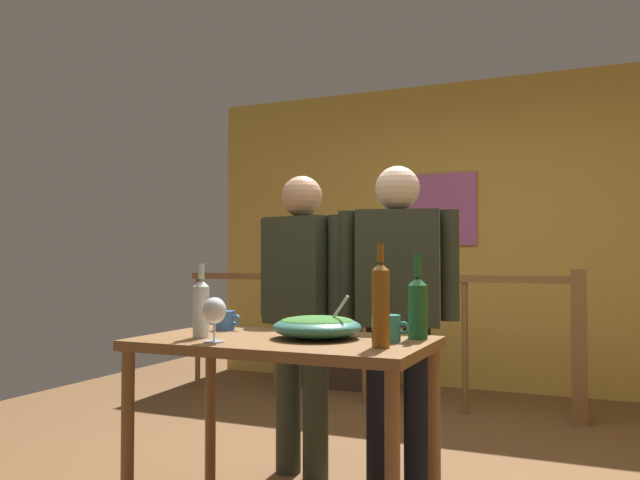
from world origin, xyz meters
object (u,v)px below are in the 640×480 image
(tv_console, at_px, (344,362))
(person_standing_right, at_px, (398,298))
(wine_bottle_clear, at_px, (201,307))
(wine_bottle_amber, at_px, (381,303))
(wine_bottle_green, at_px, (418,306))
(wine_glass, at_px, (214,312))
(mug_blue, at_px, (226,320))
(framed_picture, at_px, (437,210))
(mug_teal, at_px, (390,328))
(flat_screen_tv, at_px, (342,315))
(person_standing_left, at_px, (302,300))
(serving_table, at_px, (284,364))
(stair_railing, at_px, (432,319))
(salad_bowl, at_px, (317,326))

(tv_console, relative_size, person_standing_right, 0.58)
(wine_bottle_clear, relative_size, wine_bottle_amber, 0.80)
(tv_console, xyz_separation_m, wine_bottle_green, (1.39, -2.76, 0.72))
(wine_glass, relative_size, mug_blue, 1.40)
(tv_console, bearing_deg, framed_picture, 20.64)
(mug_teal, bearing_deg, wine_bottle_green, 60.59)
(framed_picture, xyz_separation_m, mug_teal, (0.55, -3.18, -0.70))
(tv_console, relative_size, flat_screen_tv, 2.00)
(wine_bottle_clear, xyz_separation_m, person_standing_left, (0.06, 0.82, -0.02))
(tv_console, bearing_deg, wine_glass, -77.29)
(mug_teal, bearing_deg, person_standing_right, 103.88)
(serving_table, height_order, person_standing_left, person_standing_left)
(flat_screen_tv, distance_m, mug_teal, 3.16)
(stair_railing, xyz_separation_m, person_standing_left, (-0.28, -1.66, 0.23))
(mug_teal, bearing_deg, mug_blue, 172.46)
(wine_bottle_clear, distance_m, mug_teal, 0.76)
(framed_picture, height_order, person_standing_left, framed_picture)
(wine_bottle_green, xyz_separation_m, person_standing_left, (-0.75, 0.52, -0.03))
(person_standing_left, bearing_deg, flat_screen_tv, -59.72)
(wine_bottle_green, relative_size, person_standing_right, 0.21)
(framed_picture, height_order, mug_teal, framed_picture)
(wine_bottle_green, relative_size, mug_blue, 2.74)
(salad_bowl, bearing_deg, mug_teal, 1.19)
(salad_bowl, bearing_deg, wine_bottle_clear, -159.73)
(person_standing_left, bearing_deg, person_standing_right, -165.97)
(wine_bottle_amber, height_order, mug_teal, wine_bottle_amber)
(mug_blue, bearing_deg, wine_glass, -63.75)
(flat_screen_tv, bearing_deg, person_standing_left, -73.76)
(framed_picture, bearing_deg, salad_bowl, -85.52)
(person_standing_left, bearing_deg, stair_railing, -85.54)
(flat_screen_tv, bearing_deg, wine_bottle_green, -63.00)
(wine_glass, relative_size, wine_bottle_amber, 0.46)
(tv_console, distance_m, wine_bottle_amber, 3.41)
(mug_teal, distance_m, person_standing_left, 0.94)
(person_standing_right, bearing_deg, wine_bottle_clear, 41.04)
(salad_bowl, xyz_separation_m, mug_blue, (-0.49, 0.11, -0.01))
(framed_picture, distance_m, person_standing_right, 2.63)
(serving_table, relative_size, wine_bottle_green, 3.43)
(framed_picture, distance_m, person_standing_left, 2.61)
(wine_glass, relative_size, wine_bottle_green, 0.51)
(salad_bowl, bearing_deg, person_standing_left, 119.69)
(stair_railing, relative_size, mug_blue, 25.91)
(mug_blue, xyz_separation_m, person_standing_left, (0.12, 0.55, 0.06))
(serving_table, bearing_deg, wine_bottle_clear, -160.52)
(serving_table, distance_m, wine_bottle_clear, 0.40)
(wine_bottle_clear, xyz_separation_m, person_standing_right, (0.57, 0.82, 0.00))
(framed_picture, bearing_deg, mug_teal, -80.23)
(wine_bottle_amber, height_order, person_standing_left, person_standing_left)
(person_standing_right, bearing_deg, wine_bottle_green, 100.17)
(wine_bottle_amber, xyz_separation_m, mug_teal, (-0.02, 0.16, -0.11))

